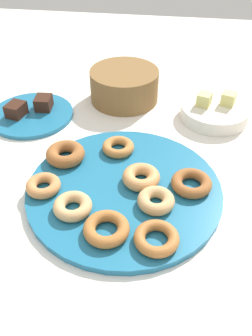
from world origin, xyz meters
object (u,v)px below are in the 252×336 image
(donut_1, at_px, (191,183))
(melon_chunk_left, at_px, (204,100))
(donut_8, at_px, (43,186))
(donut_7, at_px, (106,229))
(melon_chunk_right, at_px, (228,99))
(donut_3, at_px, (73,206))
(basket, at_px, (124,86))
(brownie_near, at_px, (16,110))
(donut_4, at_px, (141,177))
(donut_5, at_px, (118,147))
(donut_6, at_px, (65,154))
(brownie_far, at_px, (44,103))
(donut_2, at_px, (156,238))
(cake_plate, at_px, (32,115))
(donut_0, at_px, (156,201))
(donut_plate, at_px, (124,190))
(fruit_bowl, at_px, (214,112))

(donut_1, distance_m, melon_chunk_left, 0.32)
(donut_8, bearing_deg, donut_7, -32.36)
(donut_8, bearing_deg, melon_chunk_right, 42.67)
(donut_3, xyz_separation_m, basket, (0.04, 0.49, 0.02))
(donut_3, bearing_deg, brownie_near, 126.48)
(donut_1, relative_size, donut_4, 1.06)
(donut_5, bearing_deg, brownie_near, 157.90)
(donut_6, relative_size, brownie_near, 1.74)
(donut_6, distance_m, brownie_far, 0.26)
(donut_3, distance_m, basket, 0.49)
(donut_2, xyz_separation_m, cake_plate, (-0.39, 0.41, -0.02))
(donut_0, distance_m, melon_chunk_left, 0.40)
(donut_8, relative_size, basket, 0.37)
(donut_3, relative_size, cake_plate, 0.34)
(donut_plate, distance_m, donut_0, 0.09)
(donut_2, distance_m, melon_chunk_left, 0.49)
(donut_5, distance_m, melon_chunk_left, 0.30)
(donut_plate, bearing_deg, donut_3, -138.29)
(donut_4, bearing_deg, donut_8, -165.40)
(donut_4, relative_size, brownie_near, 1.58)
(brownie_near, height_order, fruit_bowl, brownie_near)
(donut_1, height_order, melon_chunk_right, melon_chunk_right)
(melon_chunk_right, bearing_deg, donut_plate, -124.70)
(donut_2, distance_m, donut_5, 0.29)
(donut_1, distance_m, brownie_far, 0.51)
(donut_1, distance_m, donut_5, 0.21)
(donut_5, distance_m, donut_6, 0.13)
(donut_6, relative_size, donut_7, 1.03)
(donut_5, relative_size, melon_chunk_left, 2.19)
(donut_plate, bearing_deg, donut_7, -96.53)
(donut_1, bearing_deg, donut_plate, -172.06)
(brownie_near, bearing_deg, donut_3, -53.52)
(donut_1, distance_m, cake_plate, 0.52)
(donut_plate, height_order, cake_plate, donut_plate)
(melon_chunk_right, bearing_deg, donut_8, -137.33)
(donut_4, bearing_deg, donut_plate, -147.86)
(donut_7, distance_m, donut_8, 0.19)
(donut_plate, bearing_deg, cake_plate, 138.60)
(donut_1, relative_size, cake_plate, 0.38)
(cake_plate, bearing_deg, donut_3, -58.91)
(donut_4, height_order, fruit_bowl, donut_4)
(donut_4, distance_m, basket, 0.40)
(donut_2, bearing_deg, basket, 104.37)
(donut_8, relative_size, melon_chunk_right, 2.10)
(donut_0, height_order, donut_1, donut_0)
(cake_plate, height_order, melon_chunk_left, melon_chunk_left)
(brownie_far, bearing_deg, donut_0, -44.48)
(donut_0, xyz_separation_m, donut_2, (0.01, -0.10, -0.00))
(donut_4, height_order, basket, basket)
(donut_6, distance_m, cake_plate, 0.25)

